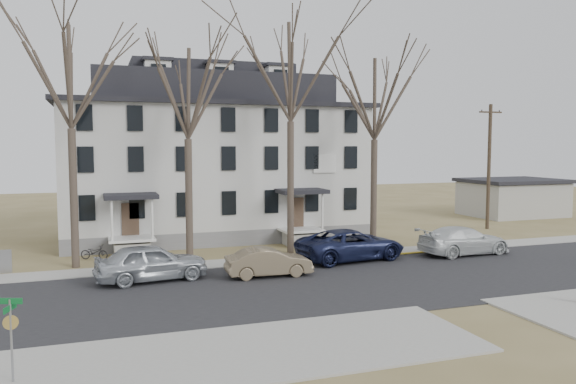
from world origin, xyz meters
name	(u,v)px	position (x,y,z in m)	size (l,w,h in m)	color
ground	(344,296)	(0.00, 0.00, 0.00)	(120.00, 120.00, 0.00)	olive
main_road	(326,285)	(0.00, 2.00, 0.00)	(120.00, 10.00, 0.04)	#27272A
far_sidewalk	(284,260)	(0.00, 8.00, 0.00)	(120.00, 2.00, 0.08)	#A09F97
near_sidewalk_left	(169,363)	(-8.00, -5.00, 0.00)	(20.00, 5.00, 0.08)	#A09F97
yellow_curb	(372,257)	(5.00, 7.10, 0.00)	(14.00, 0.25, 0.06)	gold
boarding_house	(213,160)	(-2.00, 17.95, 5.38)	(20.80, 12.36, 12.05)	slate
distant_building	(512,197)	(26.00, 20.00, 1.68)	(8.50, 6.50, 3.35)	#A09F97
tree_far_left	(70,68)	(-11.00, 9.80, 10.34)	(8.40, 8.40, 13.72)	#473B31
tree_mid_left	(187,87)	(-5.00, 9.80, 9.60)	(7.80, 7.80, 12.74)	#473B31
tree_center	(291,65)	(1.00, 9.80, 11.08)	(9.00, 9.00, 14.70)	#473B31
tree_mid_right	(375,93)	(6.50, 9.80, 9.60)	(7.80, 7.80, 12.74)	#473B31
utility_pole_far	(489,165)	(18.50, 14.00, 4.90)	(2.00, 0.28, 9.50)	#3D3023
car_silver	(152,263)	(-7.51, 5.37, 0.89)	(2.10, 5.21, 1.77)	#AFB5BC
car_tan	(269,263)	(-2.01, 4.44, 0.69)	(1.47, 4.21, 1.39)	#77674E
car_navy	(351,245)	(3.49, 6.70, 0.86)	(2.85, 6.17, 1.72)	#181E41
car_white	(464,241)	(10.42, 5.98, 0.81)	(2.28, 5.61, 1.63)	silver
bicycle_left	(94,253)	(-10.07, 11.41, 0.41)	(0.55, 1.57, 0.83)	black
street_sign	(11,327)	(-12.16, -5.12, 1.60)	(0.68, 0.68, 2.38)	gray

